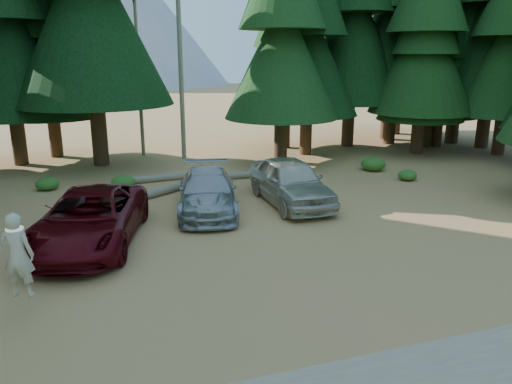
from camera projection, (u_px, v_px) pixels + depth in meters
ground at (254, 263)px, 13.57m from camera, size 160.00×160.00×0.00m
forest_belt_north at (168, 157)px, 27.26m from camera, size 36.00×7.00×22.00m
snag_front at (180, 43)px, 25.44m from camera, size 0.24×0.24×12.00m
snag_back at (138, 63)px, 26.46m from camera, size 0.20×0.20×10.00m
mountain_peak at (87, 11)px, 89.93m from camera, size 48.00×50.00×28.00m
red_pickup at (90, 218)px, 14.72m from camera, size 4.11×6.28×1.61m
silver_minivan_center at (207, 192)px, 17.85m from camera, size 3.04×5.31×1.45m
silver_minivan_right at (291, 181)px, 18.73m from camera, size 2.05×5.05×1.71m
frisbee_player at (18, 255)px, 10.66m from camera, size 0.81×0.66×1.90m
log_left at (141, 197)px, 19.22m from camera, size 4.12×2.85×0.34m
log_mid at (160, 178)px, 22.16m from camera, size 3.84×0.64×0.32m
log_right at (246, 175)px, 22.73m from camera, size 4.99×0.36×0.32m
shrub_far_left at (47, 184)px, 20.76m from camera, size 0.95×0.95×0.52m
shrub_left at (123, 182)px, 20.91m from camera, size 1.03×1.03×0.56m
shrub_center_left at (128, 195)px, 19.26m from camera, size 0.81×0.81×0.45m
shrub_center_right at (270, 179)px, 21.63m from camera, size 0.85×0.85×0.47m
shrub_right at (283, 170)px, 22.92m from camera, size 1.21×1.21×0.67m
shrub_far_right at (373, 164)px, 24.15m from camera, size 1.20×1.20×0.66m
shrub_edge_east at (407, 175)px, 22.34m from camera, size 0.85×0.85×0.47m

